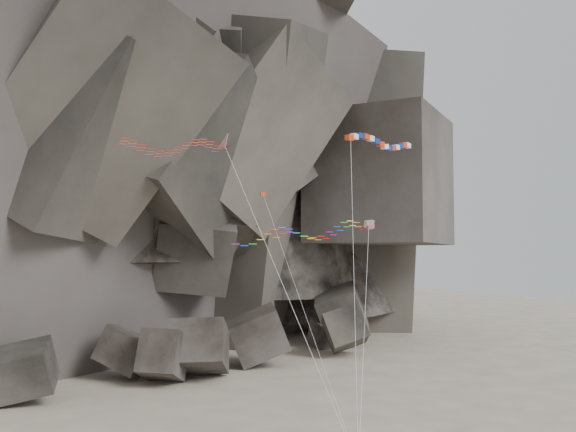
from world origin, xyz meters
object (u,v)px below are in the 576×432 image
delta_kite (169,146)px  pennant_kite (282,248)px  banner_kite (381,144)px  parafoil_kite (300,233)px

delta_kite → pennant_kite: delta_kite is taller
delta_kite → banner_kite: bearing=-1.6°
delta_kite → parafoil_kite: (11.96, -0.41, -6.70)m
delta_kite → parafoil_kite: delta_kite is taller
delta_kite → banner_kite: size_ratio=0.97×
banner_kite → parafoil_kite: 11.35m
banner_kite → pennant_kite: (-11.14, -0.56, -9.36)m
banner_kite → parafoil_kite: (-7.72, 1.83, -8.12)m
delta_kite → banner_kite: banner_kite is taller
pennant_kite → parafoil_kite: bearing=18.2°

